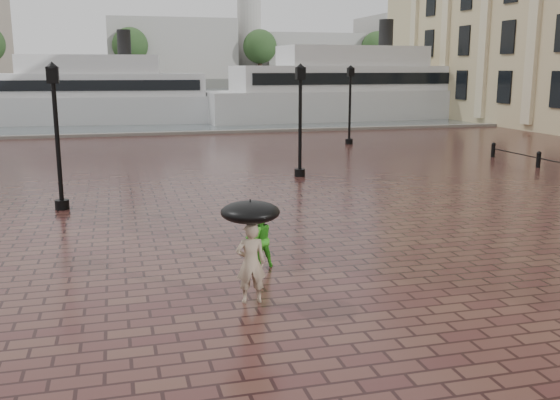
% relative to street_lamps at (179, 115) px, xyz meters
% --- Properties ---
extents(ground, '(300.00, 300.00, 0.00)m').
position_rel_street_lamps_xyz_m(ground, '(1.50, -17.50, -2.33)').
color(ground, '#3A1B1A').
rests_on(ground, ground).
extents(harbour_water, '(240.00, 240.00, 0.00)m').
position_rel_street_lamps_xyz_m(harbour_water, '(1.50, 74.50, -2.33)').
color(harbour_water, '#454F54').
rests_on(harbour_water, ground).
extents(quay_edge, '(80.00, 0.60, 0.30)m').
position_rel_street_lamps_xyz_m(quay_edge, '(1.50, 14.50, -2.33)').
color(quay_edge, slate).
rests_on(quay_edge, ground).
extents(far_shore, '(300.00, 60.00, 2.00)m').
position_rel_street_lamps_xyz_m(far_shore, '(1.50, 142.50, -1.33)').
color(far_shore, '#4C4C47').
rests_on(far_shore, ground).
extents(distant_skyline, '(102.50, 22.00, 33.00)m').
position_rel_street_lamps_xyz_m(distant_skyline, '(49.64, 132.50, 7.13)').
color(distant_skyline, '#9C9994').
rests_on(distant_skyline, ground).
extents(far_trees, '(188.00, 8.00, 13.50)m').
position_rel_street_lamps_xyz_m(far_trees, '(1.50, 120.50, 7.09)').
color(far_trees, '#2D2119').
rests_on(far_trees, ground).
extents(street_lamps, '(21.44, 14.44, 4.40)m').
position_rel_street_lamps_xyz_m(street_lamps, '(0.00, 0.00, 0.00)').
color(street_lamps, black).
rests_on(street_lamps, ground).
extents(adult_pedestrian, '(0.59, 0.42, 1.55)m').
position_rel_street_lamps_xyz_m(adult_pedestrian, '(-0.43, -16.83, -1.55)').
color(adult_pedestrian, tan).
rests_on(adult_pedestrian, ground).
extents(child_pedestrian, '(0.70, 0.58, 1.30)m').
position_rel_street_lamps_xyz_m(child_pedestrian, '(0.20, -14.77, -1.68)').
color(child_pedestrian, '#2E931B').
rests_on(child_pedestrian, ground).
extents(ferry_near, '(22.94, 7.33, 7.40)m').
position_rel_street_lamps_xyz_m(ferry_near, '(-4.39, 25.49, -0.10)').
color(ferry_near, silver).
rests_on(ferry_near, ground).
extents(ferry_far, '(26.37, 8.11, 8.52)m').
position_rel_street_lamps_xyz_m(ferry_far, '(17.43, 23.91, 0.24)').
color(ferry_far, silver).
rests_on(ferry_far, ground).
extents(umbrella, '(1.10, 1.10, 1.10)m').
position_rel_street_lamps_xyz_m(umbrella, '(-0.43, -16.83, -0.57)').
color(umbrella, black).
rests_on(umbrella, ground).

